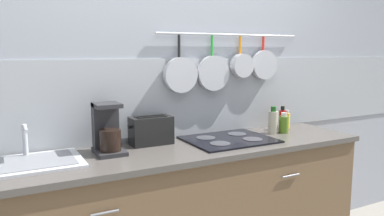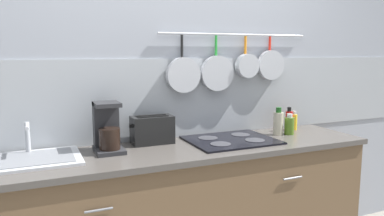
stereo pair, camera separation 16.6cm
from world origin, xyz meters
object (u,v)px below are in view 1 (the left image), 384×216
Objects in this scene: coffee_maker at (107,132)px; bottle_cooking_wine at (287,120)px; toaster at (151,130)px; bottle_dish_soap at (282,119)px; bottle_sesame_oil at (273,122)px; bottle_hot_sauce at (284,124)px.

bottle_cooking_wine is (1.42, 0.05, -0.06)m from coffee_maker.
bottle_dish_soap is (1.06, -0.03, -0.01)m from toaster.
bottle_dish_soap is (1.36, 0.03, -0.05)m from coffee_maker.
coffee_maker is 1.42m from bottle_cooking_wine.
bottle_sesame_oil is at bearing -156.26° from bottle_cooking_wine.
bottle_hot_sauce is (0.08, -0.02, -0.02)m from bottle_sesame_oil.
bottle_cooking_wine is (0.13, 0.12, -0.00)m from bottle_hot_sauce.
coffee_maker is 1.64× the size of bottle_dish_soap.
coffee_maker is at bearing -178.61° from bottle_dish_soap.
bottle_dish_soap is at bearing -164.03° from bottle_cooking_wine.
toaster is 1.12m from bottle_cooking_wine.
toaster is at bearing 179.21° from bottle_cooking_wine.
coffee_maker is 1.20m from bottle_sesame_oil.
toaster is 0.91m from bottle_sesame_oil.
bottle_hot_sauce is at bearing -139.42° from bottle_cooking_wine.
bottle_hot_sauce is at bearing -13.97° from bottle_sesame_oil.
toaster is 1.97× the size of bottle_cooking_wine.
coffee_maker reaches higher than bottle_hot_sauce.
bottle_sesame_oil is 1.33× the size of bottle_hot_sauce.
toaster is 1.43× the size of bottle_sesame_oil.
bottle_sesame_oil reaches higher than toaster.
bottle_sesame_oil is 0.17m from bottle_dish_soap.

